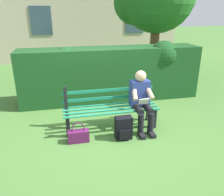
{
  "coord_description": "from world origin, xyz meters",
  "views": [
    {
      "loc": [
        0.89,
        4.03,
        2.24
      ],
      "look_at": [
        0.0,
        0.1,
        0.69
      ],
      "focal_mm": 36.4,
      "sensor_mm": 36.0,
      "label": 1
    }
  ],
  "objects_px": {
    "backpack": "(124,128)",
    "handbag": "(78,136)",
    "person_seated": "(141,99)",
    "park_bench": "(110,107)"
  },
  "relations": [
    {
      "from": "backpack",
      "to": "handbag",
      "type": "height_order",
      "value": "backpack"
    },
    {
      "from": "backpack",
      "to": "handbag",
      "type": "relative_size",
      "value": 1.12
    },
    {
      "from": "person_seated",
      "to": "handbag",
      "type": "xyz_separation_m",
      "value": [
        1.28,
        0.28,
        -0.5
      ]
    },
    {
      "from": "park_bench",
      "to": "person_seated",
      "type": "xyz_separation_m",
      "value": [
        -0.59,
        0.17,
        0.19
      ]
    },
    {
      "from": "park_bench",
      "to": "person_seated",
      "type": "relative_size",
      "value": 1.61
    },
    {
      "from": "park_bench",
      "to": "backpack",
      "type": "bearing_deg",
      "value": 105.12
    },
    {
      "from": "person_seated",
      "to": "handbag",
      "type": "distance_m",
      "value": 1.4
    },
    {
      "from": "park_bench",
      "to": "backpack",
      "type": "distance_m",
      "value": 0.58
    },
    {
      "from": "park_bench",
      "to": "person_seated",
      "type": "height_order",
      "value": "person_seated"
    },
    {
      "from": "person_seated",
      "to": "backpack",
      "type": "xyz_separation_m",
      "value": [
        0.45,
        0.35,
        -0.41
      ]
    }
  ]
}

